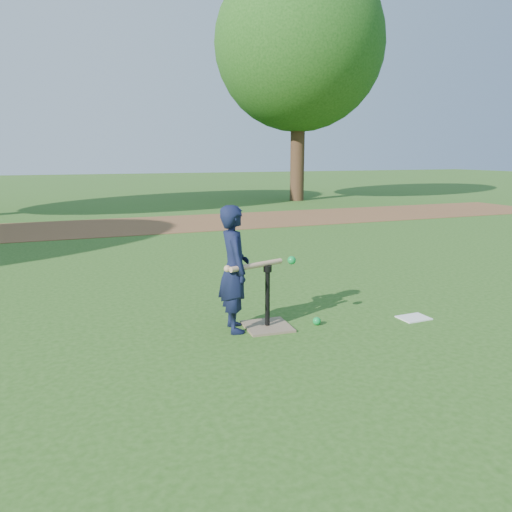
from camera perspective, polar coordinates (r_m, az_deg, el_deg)
name	(u,v)px	position (r m, az deg, el deg)	size (l,w,h in m)	color
ground	(237,329)	(4.84, -2.14, -8.32)	(80.00, 80.00, 0.00)	#285116
dirt_strip	(131,226)	(12.01, -14.13, 3.37)	(24.00, 3.00, 0.01)	brown
child	(234,269)	(4.66, -2.52, -1.47)	(0.44, 0.29, 1.19)	black
wiffle_ball_ground	(317,321)	(4.97, 6.96, -7.39)	(0.08, 0.08, 0.08)	#0D9338
clipboard	(414,318)	(5.38, 17.58, -6.75)	(0.30, 0.23, 0.01)	white
batting_tee	(267,317)	(4.84, 1.31, -6.94)	(0.46, 0.46, 0.61)	#816B52
swing_action	(261,264)	(4.64, 0.59, -0.98)	(0.72, 0.23, 0.10)	tan
tree_right	(299,45)	(18.52, 4.96, 22.88)	(5.80, 5.80, 8.21)	#382316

